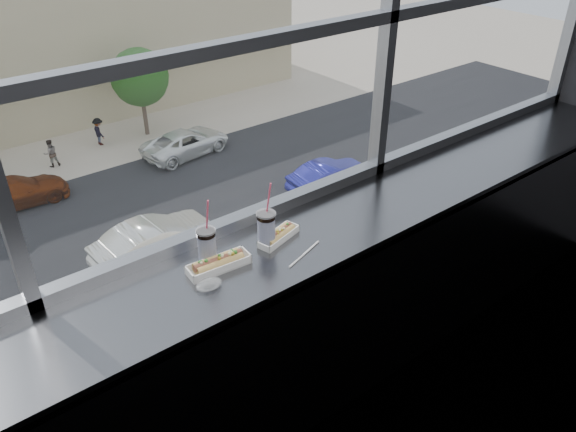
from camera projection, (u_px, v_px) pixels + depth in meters
wall_back_lower at (241, 309)px, 3.13m from camera, size 6.00×0.00×6.00m
counter at (269, 256)px, 2.68m from camera, size 6.00×0.55×0.06m
counter_fascia at (301, 365)px, 2.78m from camera, size 6.00×0.04×1.04m
hotdog_tray_left at (219, 263)px, 2.53m from camera, size 0.30×0.12×0.07m
hotdog_tray_right at (279, 235)px, 2.73m from camera, size 0.25×0.14×0.06m
soda_cup_left at (207, 244)px, 2.54m from camera, size 0.09×0.09×0.33m
soda_cup_right at (266, 227)px, 2.65m from camera, size 0.09×0.09×0.34m
loose_straw at (304, 254)px, 2.63m from camera, size 0.24×0.08×0.01m
wrapper at (209, 284)px, 2.43m from camera, size 0.11×0.08×0.03m
car_far_c at (186, 139)px, 31.03m from camera, size 3.06×5.87×1.87m
car_near_e at (331, 171)px, 27.53m from camera, size 2.72×5.99×1.96m
car_far_b at (13, 188)px, 26.21m from camera, size 2.54×5.72×1.88m
car_near_d at (155, 235)px, 22.48m from camera, size 3.26×6.98×2.27m
pedestrian_c at (50, 151)px, 29.78m from camera, size 0.81×0.61×1.83m
pedestrian_d at (98, 129)px, 32.14m from camera, size 0.64×0.86×1.93m
tree_right at (140, 77)px, 32.12m from camera, size 3.34×3.34×5.21m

